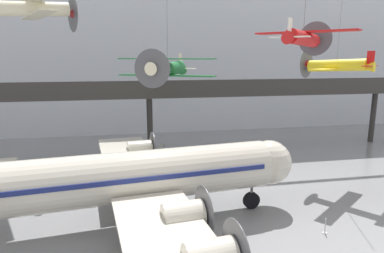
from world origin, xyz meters
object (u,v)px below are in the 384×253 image
object	(u,v)px
stanchion_barrier	(325,229)
suspended_plane_red_highwing	(303,37)
airliner_silver_main	(130,177)
suspended_plane_cream_biplane	(33,8)
suspended_plane_yellow_lowwing	(336,66)
suspended_plane_green_biplane	(168,69)

from	to	relation	value
stanchion_barrier	suspended_plane_red_highwing	bearing A→B (deg)	151.08
airliner_silver_main	suspended_plane_cream_biplane	bearing A→B (deg)	118.62
suspended_plane_yellow_lowwing	suspended_plane_green_biplane	size ratio (longest dim) A/B	0.95
suspended_plane_yellow_lowwing	stanchion_barrier	size ratio (longest dim) A/B	11.45
suspended_plane_cream_biplane	airliner_silver_main	bearing A→B (deg)	-77.41
airliner_silver_main	suspended_plane_green_biplane	distance (m)	12.18
airliner_silver_main	suspended_plane_yellow_lowwing	xyz separation A→B (m)	(18.06, 5.07, 7.23)
suspended_plane_green_biplane	suspended_plane_red_highwing	distance (m)	13.84
suspended_plane_yellow_lowwing	stanchion_barrier	xyz separation A→B (m)	(-5.46, -8.52, -10.45)
suspended_plane_cream_biplane	stanchion_barrier	xyz separation A→B (m)	(20.34, -14.29, -15.31)
suspended_plane_yellow_lowwing	suspended_plane_green_biplane	bearing A→B (deg)	36.35
suspended_plane_yellow_lowwing	suspended_plane_red_highwing	size ratio (longest dim) A/B	1.18
suspended_plane_yellow_lowwing	suspended_plane_red_highwing	bearing A→B (deg)	98.46
suspended_plane_cream_biplane	stanchion_barrier	world-z (taller)	suspended_plane_cream_biplane
suspended_plane_green_biplane	suspended_plane_red_highwing	world-z (taller)	suspended_plane_red_highwing
airliner_silver_main	stanchion_barrier	xyz separation A→B (m)	(12.60, -3.45, -3.22)
airliner_silver_main	stanchion_barrier	distance (m)	13.45
airliner_silver_main	suspended_plane_cream_biplane	xyz separation A→B (m)	(-7.74, 10.84, 12.09)
airliner_silver_main	suspended_plane_green_biplane	bearing A→B (deg)	61.14
airliner_silver_main	suspended_plane_red_highwing	size ratio (longest dim) A/B	2.75
airliner_silver_main	stanchion_barrier	world-z (taller)	airliner_silver_main
suspended_plane_cream_biplane	suspended_plane_yellow_lowwing	xyz separation A→B (m)	(25.81, -5.77, -4.87)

